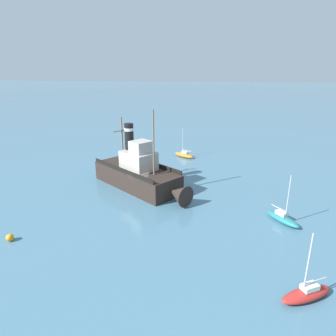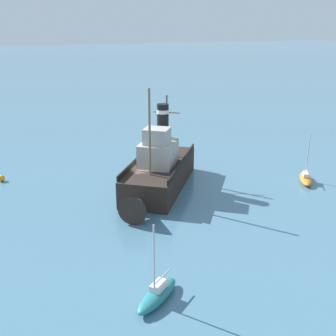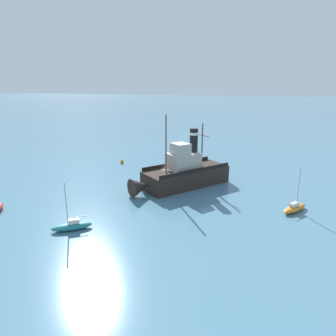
{
  "view_description": "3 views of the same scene",
  "coord_description": "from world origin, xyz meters",
  "px_view_note": "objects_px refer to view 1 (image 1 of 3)",
  "views": [
    {
      "loc": [
        32.32,
        7.79,
        14.2
      ],
      "look_at": [
        -3.46,
        3.01,
        2.06
      ],
      "focal_mm": 32.0,
      "sensor_mm": 36.0,
      "label": 1
    },
    {
      "loc": [
        13.14,
        33.83,
        14.82
      ],
      "look_at": [
        -2.51,
        -0.29,
        1.96
      ],
      "focal_mm": 45.0,
      "sensor_mm": 36.0,
      "label": 2
    },
    {
      "loc": [
        -11.52,
        37.38,
        13.7
      ],
      "look_at": [
        -0.33,
        2.63,
        3.26
      ],
      "focal_mm": 32.0,
      "sensor_mm": 36.0,
      "label": 3
    }
  ],
  "objects_px": {
    "sailboat_red": "(306,293)",
    "sailboat_orange": "(184,155)",
    "old_tugboat": "(140,174)",
    "mooring_buoy": "(10,238)",
    "sailboat_teal": "(283,218)"
  },
  "relations": [
    {
      "from": "old_tugboat",
      "to": "mooring_buoy",
      "type": "bearing_deg",
      "value": -32.29
    },
    {
      "from": "sailboat_orange",
      "to": "mooring_buoy",
      "type": "xyz_separation_m",
      "value": [
        27.33,
        -12.79,
        -0.1
      ]
    },
    {
      "from": "sailboat_red",
      "to": "mooring_buoy",
      "type": "bearing_deg",
      "value": -99.28
    },
    {
      "from": "old_tugboat",
      "to": "sailboat_teal",
      "type": "relative_size",
      "value": 2.73
    },
    {
      "from": "old_tugboat",
      "to": "sailboat_red",
      "type": "xyz_separation_m",
      "value": [
        17.14,
        14.79,
        -1.4
      ]
    },
    {
      "from": "sailboat_teal",
      "to": "sailboat_red",
      "type": "height_order",
      "value": "same"
    },
    {
      "from": "sailboat_teal",
      "to": "sailboat_red",
      "type": "xyz_separation_m",
      "value": [
        10.33,
        -0.79,
        0.0
      ]
    },
    {
      "from": "sailboat_orange",
      "to": "sailboat_red",
      "type": "bearing_deg",
      "value": 18.54
    },
    {
      "from": "sailboat_teal",
      "to": "sailboat_orange",
      "type": "height_order",
      "value": "same"
    },
    {
      "from": "old_tugboat",
      "to": "sailboat_red",
      "type": "distance_m",
      "value": 22.68
    },
    {
      "from": "sailboat_red",
      "to": "sailboat_orange",
      "type": "bearing_deg",
      "value": -161.46
    },
    {
      "from": "old_tugboat",
      "to": "sailboat_orange",
      "type": "relative_size",
      "value": 2.73
    },
    {
      "from": "old_tugboat",
      "to": "sailboat_red",
      "type": "relative_size",
      "value": 2.73
    },
    {
      "from": "sailboat_red",
      "to": "mooring_buoy",
      "type": "xyz_separation_m",
      "value": [
        -3.8,
        -23.22,
        -0.1
      ]
    },
    {
      "from": "mooring_buoy",
      "to": "sailboat_teal",
      "type": "bearing_deg",
      "value": 105.24
    }
  ]
}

